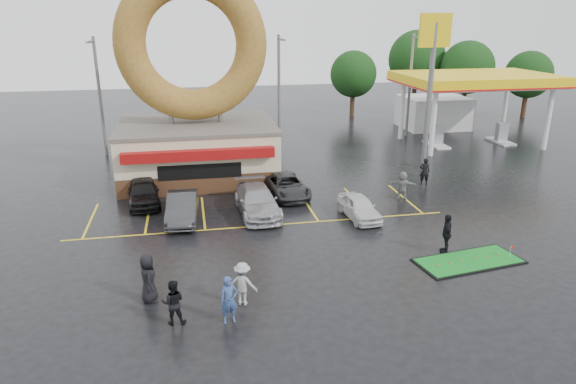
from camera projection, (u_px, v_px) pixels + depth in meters
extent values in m
plane|color=black|center=(274.00, 254.00, 23.70)|extent=(120.00, 120.00, 0.00)
cube|color=#472B19|center=(199.00, 167.00, 35.02)|extent=(10.00, 8.00, 1.20)
cube|color=beige|center=(197.00, 142.00, 34.45)|extent=(10.00, 8.00, 2.30)
cube|color=#59544C|center=(196.00, 124.00, 34.05)|extent=(10.20, 8.20, 0.20)
cube|color=maroon|center=(199.00, 155.00, 30.38)|extent=(9.00, 0.60, 0.60)
cylinder|color=slate|center=(171.00, 114.00, 33.53)|extent=(0.30, 0.30, 1.20)
cylinder|color=slate|center=(220.00, 113.00, 34.11)|extent=(0.30, 0.30, 1.20)
torus|color=brown|center=(192.00, 44.00, 32.39)|extent=(9.60, 2.00, 9.60)
cylinder|color=silver|center=(433.00, 124.00, 39.52)|extent=(0.40, 0.40, 5.00)
cylinder|color=silver|center=(548.00, 119.00, 41.33)|extent=(0.40, 0.40, 5.00)
cylinder|color=silver|center=(402.00, 111.00, 45.09)|extent=(0.40, 0.40, 5.00)
cylinder|color=silver|center=(505.00, 107.00, 46.90)|extent=(0.40, 0.40, 5.00)
cube|color=silver|center=(476.00, 82.00, 42.31)|extent=(12.00, 8.00, 0.50)
cube|color=yellow|center=(476.00, 78.00, 42.22)|extent=(12.30, 8.30, 0.70)
cube|color=#99999E|center=(437.00, 135.00, 43.19)|extent=(0.90, 0.60, 1.60)
cube|color=#99999E|center=(502.00, 132.00, 44.27)|extent=(0.90, 0.60, 1.60)
cube|color=silver|center=(433.00, 112.00, 50.03)|extent=(6.00, 5.00, 3.00)
cylinder|color=slate|center=(429.00, 98.00, 35.56)|extent=(0.36, 0.36, 10.00)
cube|color=yellow|center=(435.00, 30.00, 34.09)|extent=(2.20, 0.30, 2.20)
cylinder|color=slate|center=(100.00, 98.00, 38.98)|extent=(0.24, 0.24, 9.00)
cylinder|color=slate|center=(91.00, 41.00, 36.69)|extent=(0.12, 2.00, 0.12)
cube|color=slate|center=(89.00, 42.00, 35.78)|extent=(0.40, 0.18, 0.12)
cylinder|color=slate|center=(279.00, 91.00, 42.44)|extent=(0.24, 0.24, 9.00)
cylinder|color=slate|center=(281.00, 39.00, 40.15)|extent=(0.12, 2.00, 0.12)
cube|color=slate|center=(283.00, 40.00, 39.24)|extent=(0.40, 0.18, 0.12)
cylinder|color=slate|center=(410.00, 86.00, 45.55)|extent=(0.24, 0.24, 9.00)
cylinder|color=slate|center=(418.00, 37.00, 43.25)|extent=(0.12, 2.00, 0.12)
cube|color=slate|center=(424.00, 38.00, 42.34)|extent=(0.40, 0.18, 0.12)
cylinder|color=#332114|center=(463.00, 103.00, 55.78)|extent=(0.50, 0.50, 2.88)
sphere|color=black|center=(467.00, 67.00, 54.55)|extent=(5.60, 5.60, 5.60)
cylinder|color=#332114|center=(524.00, 106.00, 55.06)|extent=(0.50, 0.50, 2.52)
sphere|color=black|center=(529.00, 75.00, 53.99)|extent=(4.90, 4.90, 4.90)
cylinder|color=#332114|center=(414.00, 97.00, 58.71)|extent=(0.50, 0.50, 3.24)
sphere|color=black|center=(417.00, 59.00, 57.33)|extent=(6.30, 6.30, 6.30)
cylinder|color=#332114|center=(352.00, 105.00, 55.52)|extent=(0.50, 0.50, 2.52)
sphere|color=black|center=(353.00, 74.00, 54.45)|extent=(4.90, 4.90, 4.90)
imported|color=black|center=(143.00, 192.00, 29.74)|extent=(2.18, 4.49, 1.48)
imported|color=#2E2E30|center=(182.00, 207.00, 27.35)|extent=(1.80, 4.50, 1.46)
imported|color=#9D9DA2|center=(257.00, 201.00, 28.28)|extent=(2.32, 5.20, 1.48)
imported|color=#2A2A2C|center=(286.00, 186.00, 31.14)|extent=(2.55, 4.80, 1.28)
imported|color=silver|center=(359.00, 207.00, 27.70)|extent=(1.76, 3.76, 1.25)
imported|color=navy|center=(229.00, 300.00, 18.15)|extent=(0.70, 0.51, 1.78)
imported|color=black|center=(173.00, 302.00, 18.08)|extent=(0.87, 0.70, 1.69)
imported|color=gray|center=(243.00, 284.00, 19.29)|extent=(1.27, 1.01, 1.73)
imported|color=black|center=(148.00, 278.00, 19.47)|extent=(0.73, 1.02, 1.93)
imported|color=black|center=(447.00, 234.00, 23.58)|extent=(0.80, 1.18, 1.86)
imported|color=gray|center=(402.00, 185.00, 30.48)|extent=(1.66, 1.15, 1.72)
imported|color=black|center=(425.00, 171.00, 33.14)|extent=(0.74, 0.60, 1.78)
cube|color=#19421D|center=(131.00, 171.00, 34.14)|extent=(2.05, 1.62, 1.30)
cube|color=black|center=(469.00, 261.00, 22.92)|extent=(5.05, 2.76, 0.05)
cube|color=#137521|center=(469.00, 260.00, 22.91)|extent=(4.80, 2.51, 0.03)
cylinder|color=silver|center=(510.00, 252.00, 23.15)|extent=(0.02, 0.02, 0.55)
cube|color=red|center=(512.00, 247.00, 23.09)|extent=(0.14, 0.01, 0.10)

